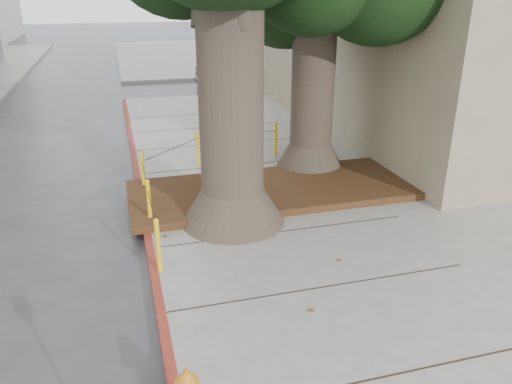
% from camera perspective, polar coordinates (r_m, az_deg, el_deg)
% --- Properties ---
extents(ground, '(140.00, 140.00, 0.00)m').
position_cam_1_polar(ground, '(7.90, 4.20, -12.24)').
color(ground, '#28282B').
rests_on(ground, ground).
extents(sidewalk_main, '(16.00, 26.00, 0.15)m').
position_cam_1_polar(sidewalk_main, '(12.74, 26.42, -0.36)').
color(sidewalk_main, slate).
rests_on(sidewalk_main, ground).
extents(sidewalk_far, '(16.00, 20.00, 0.15)m').
position_cam_1_polar(sidewalk_far, '(37.30, -2.82, 15.47)').
color(sidewalk_far, slate).
rests_on(sidewalk_far, ground).
extents(curb_red, '(0.14, 26.00, 0.16)m').
position_cam_1_polar(curb_red, '(9.66, -12.22, -5.34)').
color(curb_red, maroon).
rests_on(curb_red, ground).
extents(planter_bed, '(6.40, 2.60, 0.16)m').
position_cam_1_polar(planter_bed, '(11.32, 1.91, 0.26)').
color(planter_bed, black).
rests_on(planter_bed, sidewalk_main).
extents(bollard_ring, '(3.79, 5.39, 0.95)m').
position_cam_1_polar(bollard_ring, '(11.24, -7.43, 2.27)').
color(bollard_ring, yellow).
rests_on(bollard_ring, sidewalk_main).
extents(car_silver, '(4.15, 2.00, 1.37)m').
position_cam_1_polar(car_silver, '(25.01, -2.23, 13.54)').
color(car_silver, '#A7A8AC').
rests_on(car_silver, ground).
extents(car_red, '(3.64, 1.54, 1.17)m').
position_cam_1_polar(car_red, '(27.28, 8.04, 13.86)').
color(car_red, maroon).
rests_on(car_red, ground).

